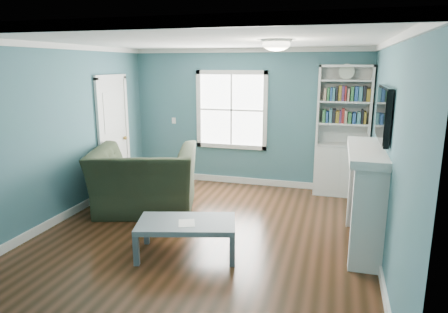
# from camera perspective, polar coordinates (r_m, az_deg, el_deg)

# --- Properties ---
(floor) EXTENTS (5.00, 5.00, 0.00)m
(floor) POSITION_cam_1_polar(r_m,az_deg,el_deg) (5.68, -2.61, -10.90)
(floor) COLOR black
(floor) RESTS_ON ground
(room_walls) EXTENTS (5.00, 5.00, 5.00)m
(room_walls) POSITION_cam_1_polar(r_m,az_deg,el_deg) (5.25, -2.79, 5.10)
(room_walls) COLOR #41697A
(room_walls) RESTS_ON ground
(trim) EXTENTS (4.50, 5.00, 2.60)m
(trim) POSITION_cam_1_polar(r_m,az_deg,el_deg) (5.30, -2.75, 1.41)
(trim) COLOR white
(trim) RESTS_ON ground
(window) EXTENTS (1.40, 0.06, 1.50)m
(window) POSITION_cam_1_polar(r_m,az_deg,el_deg) (7.71, 1.06, 6.66)
(window) COLOR white
(window) RESTS_ON room_walls
(bookshelf) EXTENTS (0.90, 0.35, 2.31)m
(bookshelf) POSITION_cam_1_polar(r_m,az_deg,el_deg) (7.35, 16.45, 1.66)
(bookshelf) COLOR silver
(bookshelf) RESTS_ON ground
(fireplace) EXTENTS (0.44, 1.58, 1.30)m
(fireplace) POSITION_cam_1_polar(r_m,az_deg,el_deg) (5.40, 19.57, -5.75)
(fireplace) COLOR black
(fireplace) RESTS_ON ground
(tv) EXTENTS (0.06, 1.10, 0.65)m
(tv) POSITION_cam_1_polar(r_m,az_deg,el_deg) (5.18, 21.82, 5.69)
(tv) COLOR black
(tv) RESTS_ON fireplace
(door) EXTENTS (0.12, 0.98, 2.17)m
(door) POSITION_cam_1_polar(r_m,az_deg,el_deg) (7.53, -15.47, 3.13)
(door) COLOR silver
(door) RESTS_ON ground
(ceiling_fixture) EXTENTS (0.38, 0.38, 0.15)m
(ceiling_fixture) POSITION_cam_1_polar(r_m,az_deg,el_deg) (5.09, 7.49, 15.69)
(ceiling_fixture) COLOR white
(ceiling_fixture) RESTS_ON room_walls
(light_switch) EXTENTS (0.08, 0.01, 0.12)m
(light_switch) POSITION_cam_1_polar(r_m,az_deg,el_deg) (8.13, -7.18, 5.11)
(light_switch) COLOR white
(light_switch) RESTS_ON room_walls
(recliner) EXTENTS (1.80, 1.43, 1.37)m
(recliner) POSITION_cam_1_polar(r_m,az_deg,el_deg) (6.44, -11.28, -1.78)
(recliner) COLOR black
(recliner) RESTS_ON ground
(coffee_table) EXTENTS (1.31, 0.93, 0.43)m
(coffee_table) POSITION_cam_1_polar(r_m,az_deg,el_deg) (4.98, -5.39, -9.81)
(coffee_table) COLOR #4D555C
(coffee_table) RESTS_ON ground
(paper_sheet) EXTENTS (0.27, 0.30, 0.00)m
(paper_sheet) POSITION_cam_1_polar(r_m,az_deg,el_deg) (4.90, -5.36, -9.44)
(paper_sheet) COLOR white
(paper_sheet) RESTS_ON coffee_table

